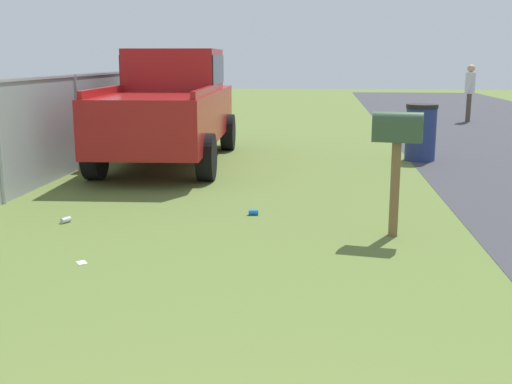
{
  "coord_description": "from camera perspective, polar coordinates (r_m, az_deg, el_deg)",
  "views": [
    {
      "loc": [
        -0.96,
        -0.22,
        1.91
      ],
      "look_at": [
        4.13,
        0.32,
        0.82
      ],
      "focal_mm": 43.8,
      "sensor_mm": 36.0,
      "label": 1
    }
  ],
  "objects": [
    {
      "name": "pedestrian",
      "position": [
        20.4,
        18.94,
        8.91
      ],
      "size": [
        0.48,
        0.3,
        1.74
      ],
      "rotation": [
        0.0,
        0.0,
        1.31
      ],
      "color": "#4C4238",
      "rests_on": "ground"
    },
    {
      "name": "fence_section",
      "position": [
        10.12,
        -18.88,
        5.67
      ],
      "size": [
        13.54,
        0.07,
        1.65
      ],
      "color": "#9EA3A8",
      "rests_on": "ground"
    },
    {
      "name": "trash_bin",
      "position": [
        12.34,
        14.81,
        5.3
      ],
      "size": [
        0.6,
        0.6,
        1.07
      ],
      "color": "navy",
      "rests_on": "ground"
    },
    {
      "name": "litter_wrapper_midfield_a",
      "position": [
        6.23,
        -15.64,
        -6.21
      ],
      "size": [
        0.15,
        0.14,
        0.01
      ],
      "primitive_type": "cube",
      "rotation": [
        0.0,
        0.0,
        0.64
      ],
      "color": "silver",
      "rests_on": "ground"
    },
    {
      "name": "pickup_truck",
      "position": [
        11.9,
        -7.73,
        8.07
      ],
      "size": [
        5.31,
        2.27,
        2.09
      ],
      "rotation": [
        0.0,
        0.0,
        0.05
      ],
      "color": "maroon",
      "rests_on": "ground"
    },
    {
      "name": "litter_can_midfield_b",
      "position": [
        7.79,
        -0.24,
        -1.88
      ],
      "size": [
        0.08,
        0.13,
        0.07
      ],
      "primitive_type": "cylinder",
      "rotation": [
        0.0,
        1.57,
        4.83
      ],
      "color": "blue",
      "rests_on": "ground"
    },
    {
      "name": "litter_can_near_hydrant",
      "position": [
        7.77,
        -16.99,
        -2.46
      ],
      "size": [
        0.14,
        0.11,
        0.07
      ],
      "primitive_type": "cylinder",
      "rotation": [
        0.0,
        1.57,
        5.82
      ],
      "color": "silver",
      "rests_on": "ground"
    },
    {
      "name": "mailbox",
      "position": [
        6.86,
        12.77,
        4.94
      ],
      "size": [
        0.29,
        0.55,
        1.36
      ],
      "rotation": [
        0.0,
        0.0,
        -0.18
      ],
      "color": "brown",
      "rests_on": "ground"
    }
  ]
}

